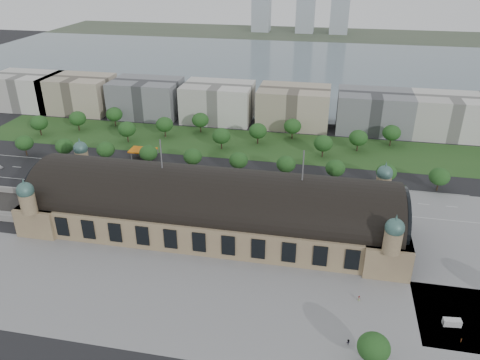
% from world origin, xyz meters
% --- Properties ---
extents(ground, '(900.00, 900.00, 0.00)m').
position_xyz_m(ground, '(0.00, 0.00, 0.00)').
color(ground, black).
rests_on(ground, ground).
extents(station, '(150.00, 48.40, 44.30)m').
position_xyz_m(station, '(0.00, 0.00, 10.28)').
color(station, '#9B8660').
rests_on(station, ground).
extents(plaza_south, '(190.00, 48.00, 0.12)m').
position_xyz_m(plaza_south, '(10.00, -44.00, 0.00)').
color(plaza_south, gray).
rests_on(plaza_south, ground).
extents(road_slab, '(260.00, 26.00, 0.10)m').
position_xyz_m(road_slab, '(-20.00, 38.00, 0.00)').
color(road_slab, black).
rests_on(road_slab, ground).
extents(grass_belt, '(300.00, 45.00, 0.10)m').
position_xyz_m(grass_belt, '(-15.00, 93.00, 0.00)').
color(grass_belt, '#285120').
rests_on(grass_belt, ground).
extents(petrol_station, '(14.00, 13.00, 5.05)m').
position_xyz_m(petrol_station, '(-53.91, 65.28, 2.95)').
color(petrol_station, orange).
rests_on(petrol_station, ground).
extents(lake, '(700.00, 320.00, 0.08)m').
position_xyz_m(lake, '(0.00, 298.00, 0.00)').
color(lake, slate).
rests_on(lake, ground).
extents(far_shore, '(700.00, 120.00, 0.14)m').
position_xyz_m(far_shore, '(0.00, 498.00, 0.00)').
color(far_shore, '#44513D').
rests_on(far_shore, ground).
extents(far_tower_left, '(24.00, 24.00, 80.00)m').
position_xyz_m(far_tower_left, '(-60.00, 508.00, 40.00)').
color(far_tower_left, '#9EA8B2').
rests_on(far_tower_left, ground).
extents(far_tower_right, '(24.00, 24.00, 75.00)m').
position_xyz_m(far_tower_right, '(45.00, 508.00, 37.50)').
color(far_tower_right, '#9EA8B2').
rests_on(far_tower_right, ground).
extents(office_0, '(45.00, 32.00, 24.00)m').
position_xyz_m(office_0, '(-170.00, 133.00, 12.00)').
color(office_0, silver).
rests_on(office_0, ground).
extents(office_1, '(45.00, 32.00, 24.00)m').
position_xyz_m(office_1, '(-130.00, 133.00, 12.00)').
color(office_1, '#B9A991').
rests_on(office_1, ground).
extents(office_2, '(45.00, 32.00, 24.00)m').
position_xyz_m(office_2, '(-80.00, 133.00, 12.00)').
color(office_2, gray).
rests_on(office_2, ground).
extents(office_3, '(45.00, 32.00, 24.00)m').
position_xyz_m(office_3, '(-30.00, 133.00, 12.00)').
color(office_3, silver).
rests_on(office_3, ground).
extents(office_4, '(45.00, 32.00, 24.00)m').
position_xyz_m(office_4, '(20.00, 133.00, 12.00)').
color(office_4, '#B9A991').
rests_on(office_4, ground).
extents(office_5, '(45.00, 32.00, 24.00)m').
position_xyz_m(office_5, '(70.00, 133.00, 12.00)').
color(office_5, gray).
rests_on(office_5, ground).
extents(office_6, '(45.00, 32.00, 24.00)m').
position_xyz_m(office_6, '(115.00, 133.00, 12.00)').
color(office_6, silver).
rests_on(office_6, ground).
extents(tree_row_0, '(9.60, 9.60, 11.52)m').
position_xyz_m(tree_row_0, '(-120.00, 53.00, 7.43)').
color(tree_row_0, '#2D2116').
rests_on(tree_row_0, ground).
extents(tree_row_1, '(9.60, 9.60, 11.52)m').
position_xyz_m(tree_row_1, '(-96.00, 53.00, 7.43)').
color(tree_row_1, '#2D2116').
rests_on(tree_row_1, ground).
extents(tree_row_2, '(9.60, 9.60, 11.52)m').
position_xyz_m(tree_row_2, '(-72.00, 53.00, 7.43)').
color(tree_row_2, '#2D2116').
rests_on(tree_row_2, ground).
extents(tree_row_3, '(9.60, 9.60, 11.52)m').
position_xyz_m(tree_row_3, '(-48.00, 53.00, 7.43)').
color(tree_row_3, '#2D2116').
rests_on(tree_row_3, ground).
extents(tree_row_4, '(9.60, 9.60, 11.52)m').
position_xyz_m(tree_row_4, '(-24.00, 53.00, 7.43)').
color(tree_row_4, '#2D2116').
rests_on(tree_row_4, ground).
extents(tree_row_5, '(9.60, 9.60, 11.52)m').
position_xyz_m(tree_row_5, '(0.00, 53.00, 7.43)').
color(tree_row_5, '#2D2116').
rests_on(tree_row_5, ground).
extents(tree_row_6, '(9.60, 9.60, 11.52)m').
position_xyz_m(tree_row_6, '(24.00, 53.00, 7.43)').
color(tree_row_6, '#2D2116').
rests_on(tree_row_6, ground).
extents(tree_row_7, '(9.60, 9.60, 11.52)m').
position_xyz_m(tree_row_7, '(48.00, 53.00, 7.43)').
color(tree_row_7, '#2D2116').
rests_on(tree_row_7, ground).
extents(tree_row_8, '(9.60, 9.60, 11.52)m').
position_xyz_m(tree_row_8, '(72.00, 53.00, 7.43)').
color(tree_row_8, '#2D2116').
rests_on(tree_row_8, ground).
extents(tree_row_9, '(9.60, 9.60, 11.52)m').
position_xyz_m(tree_row_9, '(96.00, 53.00, 7.43)').
color(tree_row_9, '#2D2116').
rests_on(tree_row_9, ground).
extents(tree_belt_0, '(10.40, 10.40, 12.48)m').
position_xyz_m(tree_belt_0, '(-130.00, 83.00, 8.05)').
color(tree_belt_0, '#2D2116').
rests_on(tree_belt_0, ground).
extents(tree_belt_1, '(10.40, 10.40, 12.48)m').
position_xyz_m(tree_belt_1, '(-111.00, 95.00, 8.05)').
color(tree_belt_1, '#2D2116').
rests_on(tree_belt_1, ground).
extents(tree_belt_2, '(10.40, 10.40, 12.48)m').
position_xyz_m(tree_belt_2, '(-92.00, 107.00, 8.05)').
color(tree_belt_2, '#2D2116').
rests_on(tree_belt_2, ground).
extents(tree_belt_3, '(10.40, 10.40, 12.48)m').
position_xyz_m(tree_belt_3, '(-73.00, 83.00, 8.05)').
color(tree_belt_3, '#2D2116').
rests_on(tree_belt_3, ground).
extents(tree_belt_4, '(10.40, 10.40, 12.48)m').
position_xyz_m(tree_belt_4, '(-54.00, 95.00, 8.05)').
color(tree_belt_4, '#2D2116').
rests_on(tree_belt_4, ground).
extents(tree_belt_5, '(10.40, 10.40, 12.48)m').
position_xyz_m(tree_belt_5, '(-35.00, 107.00, 8.05)').
color(tree_belt_5, '#2D2116').
rests_on(tree_belt_5, ground).
extents(tree_belt_6, '(10.40, 10.40, 12.48)m').
position_xyz_m(tree_belt_6, '(-16.00, 83.00, 8.05)').
color(tree_belt_6, '#2D2116').
rests_on(tree_belt_6, ground).
extents(tree_belt_7, '(10.40, 10.40, 12.48)m').
position_xyz_m(tree_belt_7, '(3.00, 95.00, 8.05)').
color(tree_belt_7, '#2D2116').
rests_on(tree_belt_7, ground).
extents(tree_belt_8, '(10.40, 10.40, 12.48)m').
position_xyz_m(tree_belt_8, '(22.00, 107.00, 8.05)').
color(tree_belt_8, '#2D2116').
rests_on(tree_belt_8, ground).
extents(tree_belt_9, '(10.40, 10.40, 12.48)m').
position_xyz_m(tree_belt_9, '(41.00, 83.00, 8.05)').
color(tree_belt_9, '#2D2116').
rests_on(tree_belt_9, ground).
extents(tree_belt_10, '(10.40, 10.40, 12.48)m').
position_xyz_m(tree_belt_10, '(60.00, 95.00, 8.05)').
color(tree_belt_10, '#2D2116').
rests_on(tree_belt_10, ground).
extents(tree_belt_11, '(10.40, 10.40, 12.48)m').
position_xyz_m(tree_belt_11, '(79.00, 107.00, 8.05)').
color(tree_belt_11, '#2D2116').
rests_on(tree_belt_11, ground).
extents(tree_plaza_s, '(9.00, 9.00, 10.64)m').
position_xyz_m(tree_plaza_s, '(60.00, -60.00, 6.80)').
color(tree_plaza_s, '#2D2116').
rests_on(tree_plaza_s, ground).
extents(traffic_car_1, '(4.28, 1.57, 1.40)m').
position_xyz_m(traffic_car_1, '(-97.33, 42.50, 0.70)').
color(traffic_car_1, '#989DA0').
rests_on(traffic_car_1, ground).
extents(traffic_car_2, '(5.58, 2.58, 1.55)m').
position_xyz_m(traffic_car_2, '(-52.59, 32.49, 0.77)').
color(traffic_car_2, black).
rests_on(traffic_car_2, ground).
extents(traffic_car_3, '(5.38, 2.30, 1.54)m').
position_xyz_m(traffic_car_3, '(-26.69, 44.30, 0.77)').
color(traffic_car_3, maroon).
rests_on(traffic_car_3, ground).
extents(traffic_car_6, '(5.31, 2.86, 1.42)m').
position_xyz_m(traffic_car_6, '(74.64, 30.28, 0.71)').
color(traffic_car_6, silver).
rests_on(traffic_car_6, ground).
extents(parked_car_0, '(4.31, 2.83, 1.34)m').
position_xyz_m(parked_car_0, '(-56.62, 22.82, 0.67)').
color(parked_car_0, black).
rests_on(parked_car_0, ground).
extents(parked_car_1, '(5.84, 5.36, 1.52)m').
position_xyz_m(parked_car_1, '(-62.11, 25.00, 0.76)').
color(parked_car_1, maroon).
rests_on(parked_car_1, ground).
extents(parked_car_2, '(5.65, 4.14, 1.52)m').
position_xyz_m(parked_car_2, '(-48.62, 24.00, 0.76)').
color(parked_car_2, '#16163F').
rests_on(parked_car_2, ground).
extents(parked_car_3, '(5.00, 3.54, 1.58)m').
position_xyz_m(parked_car_3, '(-47.69, 25.00, 0.79)').
color(parked_car_3, slate).
rests_on(parked_car_3, ground).
extents(parked_car_4, '(4.79, 4.07, 1.55)m').
position_xyz_m(parked_car_4, '(-47.65, 25.00, 0.78)').
color(parked_car_4, silver).
rests_on(parked_car_4, ground).
extents(parked_car_5, '(5.59, 4.77, 1.43)m').
position_xyz_m(parked_car_5, '(-21.99, 25.00, 0.71)').
color(parked_car_5, gray).
rests_on(parked_car_5, ground).
extents(parked_car_6, '(5.87, 5.01, 1.62)m').
position_xyz_m(parked_car_6, '(-26.06, 25.00, 0.81)').
color(parked_car_6, black).
rests_on(parked_car_6, ground).
extents(bus_west, '(11.54, 2.86, 3.20)m').
position_xyz_m(bus_west, '(-13.25, 32.00, 1.60)').
color(bus_west, red).
rests_on(bus_west, ground).
extents(bus_mid, '(13.79, 4.27, 3.78)m').
position_xyz_m(bus_mid, '(18.15, 32.00, 1.89)').
color(bus_mid, beige).
rests_on(bus_mid, ground).
extents(bus_east, '(11.66, 2.93, 3.24)m').
position_xyz_m(bus_east, '(34.08, 27.00, 1.62)').
color(bus_east, silver).
rests_on(bus_east, ground).
extents(van_east, '(5.48, 2.65, 2.29)m').
position_xyz_m(van_east, '(84.65, -39.41, 1.10)').
color(van_east, silver).
rests_on(van_east, ground).
extents(pedestrian_0, '(1.07, 0.81, 1.93)m').
position_xyz_m(pedestrian_0, '(57.50, -33.56, 0.97)').
color(pedestrian_0, gray).
rests_on(pedestrian_0, ground).
extents(pedestrian_1, '(0.55, 0.70, 1.71)m').
position_xyz_m(pedestrian_1, '(86.21, -46.20, 0.85)').
color(pedestrian_1, gray).
rests_on(pedestrian_1, ground).
extents(pedestrian_4, '(1.33, 1.02, 1.89)m').
position_xyz_m(pedestrian_4, '(53.89, -53.43, 0.94)').
color(pedestrian_4, gray).
rests_on(pedestrian_4, ground).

